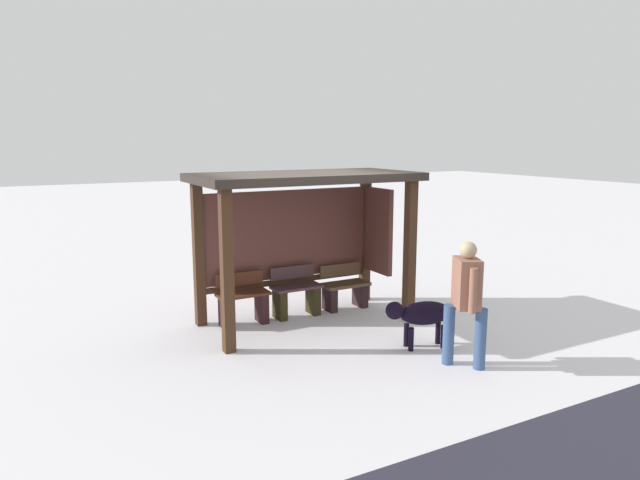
{
  "coord_description": "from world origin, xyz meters",
  "views": [
    {
      "loc": [
        -3.73,
        -7.36,
        2.73
      ],
      "look_at": [
        0.22,
        -0.04,
        1.24
      ],
      "focal_mm": 31.98,
      "sensor_mm": 36.0,
      "label": 1
    }
  ],
  "objects_px": {
    "dog": "(421,314)",
    "bus_shelter": "(306,209)",
    "bench_center_inside": "(296,295)",
    "bench_right_inside": "(345,290)",
    "bench_left_inside": "(243,303)",
    "person_walking": "(466,296)"
  },
  "relations": [
    {
      "from": "dog",
      "to": "bus_shelter",
      "type": "bearing_deg",
      "value": 111.9
    },
    {
      "from": "bus_shelter",
      "to": "bench_center_inside",
      "type": "height_order",
      "value": "bus_shelter"
    },
    {
      "from": "bench_center_inside",
      "to": "bench_right_inside",
      "type": "distance_m",
      "value": 0.87
    },
    {
      "from": "bench_center_inside",
      "to": "bus_shelter",
      "type": "bearing_deg",
      "value": -59.8
    },
    {
      "from": "bench_left_inside",
      "to": "bus_shelter",
      "type": "bearing_deg",
      "value": -9.33
    },
    {
      "from": "bus_shelter",
      "to": "person_walking",
      "type": "xyz_separation_m",
      "value": [
        0.82,
        -2.6,
        -0.81
      ]
    },
    {
      "from": "dog",
      "to": "bench_right_inside",
      "type": "bearing_deg",
      "value": 88.97
    },
    {
      "from": "bench_left_inside",
      "to": "dog",
      "type": "height_order",
      "value": "bench_left_inside"
    },
    {
      "from": "bus_shelter",
      "to": "bench_left_inside",
      "type": "height_order",
      "value": "bus_shelter"
    },
    {
      "from": "bus_shelter",
      "to": "dog",
      "type": "xyz_separation_m",
      "value": [
        0.75,
        -1.85,
        -1.24
      ]
    },
    {
      "from": "bus_shelter",
      "to": "bench_right_inside",
      "type": "relative_size",
      "value": 4.17
    },
    {
      "from": "bench_left_inside",
      "to": "bench_center_inside",
      "type": "xyz_separation_m",
      "value": [
        0.87,
        0.0,
        -0.0
      ]
    },
    {
      "from": "person_walking",
      "to": "dog",
      "type": "bearing_deg",
      "value": 95.4
    },
    {
      "from": "bus_shelter",
      "to": "bench_center_inside",
      "type": "relative_size",
      "value": 4.17
    },
    {
      "from": "person_walking",
      "to": "bench_center_inside",
      "type": "bearing_deg",
      "value": 108.21
    },
    {
      "from": "bench_center_inside",
      "to": "bench_right_inside",
      "type": "height_order",
      "value": "bench_center_inside"
    },
    {
      "from": "bus_shelter",
      "to": "bench_center_inside",
      "type": "bearing_deg",
      "value": 120.2
    },
    {
      "from": "bench_left_inside",
      "to": "person_walking",
      "type": "height_order",
      "value": "person_walking"
    },
    {
      "from": "bus_shelter",
      "to": "bench_right_inside",
      "type": "distance_m",
      "value": 1.61
    },
    {
      "from": "bench_left_inside",
      "to": "bench_right_inside",
      "type": "bearing_deg",
      "value": 0.04
    },
    {
      "from": "person_walking",
      "to": "dog",
      "type": "xyz_separation_m",
      "value": [
        -0.07,
        0.75,
        -0.43
      ]
    },
    {
      "from": "bench_center_inside",
      "to": "person_walking",
      "type": "bearing_deg",
      "value": -71.79
    }
  ]
}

